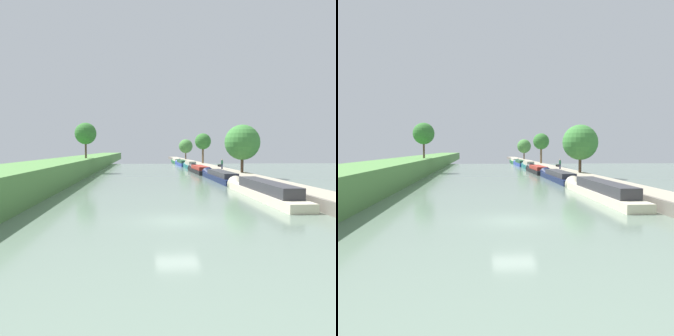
% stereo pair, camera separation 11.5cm
% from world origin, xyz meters
% --- Properties ---
extents(ground_plane, '(160.00, 160.00, 0.00)m').
position_xyz_m(ground_plane, '(0.00, 0.00, 0.00)').
color(ground_plane, slate).
extents(narrowboat_cream, '(1.93, 16.81, 2.09)m').
position_xyz_m(narrowboat_cream, '(8.31, 9.65, 0.62)').
color(narrowboat_cream, beige).
rests_on(narrowboat_cream, ground_plane).
extents(narrowboat_navy, '(2.12, 16.40, 2.01)m').
position_xyz_m(narrowboat_navy, '(8.44, 27.07, 0.53)').
color(narrowboat_navy, '#141E42').
rests_on(narrowboat_navy, ground_plane).
extents(narrowboat_black, '(2.19, 14.33, 2.08)m').
position_xyz_m(narrowboat_black, '(8.18, 42.41, 0.51)').
color(narrowboat_black, black).
rests_on(narrowboat_black, ground_plane).
extents(narrowboat_teal, '(1.80, 10.55, 2.06)m').
position_xyz_m(narrowboat_teal, '(8.51, 56.14, 0.65)').
color(narrowboat_teal, '#195B60').
rests_on(narrowboat_teal, ground_plane).
extents(narrowboat_blue, '(2.00, 16.09, 1.97)m').
position_xyz_m(narrowboat_blue, '(8.36, 69.87, 0.57)').
color(narrowboat_blue, '#283D93').
rests_on(narrowboat_blue, ground_plane).
extents(narrowboat_green, '(1.83, 13.60, 1.95)m').
position_xyz_m(narrowboat_green, '(8.44, 84.87, 0.58)').
color(narrowboat_green, '#1E6033').
rests_on(narrowboat_green, ground_plane).
extents(tree_rightbank_midnear, '(4.98, 4.98, 6.75)m').
position_xyz_m(tree_rightbank_midnear, '(12.24, 29.19, 5.10)').
color(tree_rightbank_midnear, '#4C3828').
rests_on(tree_rightbank_midnear, right_towpath).
extents(tree_rightbank_midfar, '(3.72, 3.72, 6.92)m').
position_xyz_m(tree_rightbank_midfar, '(12.39, 61.96, 5.86)').
color(tree_rightbank_midfar, brown).
rests_on(tree_rightbank_midfar, right_towpath).
extents(tree_rightbank_far, '(4.44, 4.44, 6.40)m').
position_xyz_m(tree_rightbank_far, '(12.56, 94.67, 5.01)').
color(tree_rightbank_far, brown).
rests_on(tree_rightbank_far, right_towpath).
extents(tree_leftbank_downstream, '(3.71, 3.71, 6.10)m').
position_xyz_m(tree_leftbank_downstream, '(-11.46, 42.28, 6.80)').
color(tree_leftbank_downstream, '#4C3828').
rests_on(tree_leftbank_downstream, left_grassy_bank).
extents(person_walking, '(0.34, 0.34, 1.66)m').
position_xyz_m(person_walking, '(11.38, 37.98, 1.73)').
color(person_walking, '#282D42').
rests_on(person_walking, right_towpath).
extents(mooring_bollard_far, '(0.16, 0.16, 0.45)m').
position_xyz_m(mooring_bollard_far, '(10.27, 91.47, 1.08)').
color(mooring_bollard_far, black).
rests_on(mooring_bollard_far, right_towpath).
extents(park_bench, '(0.44, 1.50, 0.47)m').
position_xyz_m(park_bench, '(12.65, 45.59, 1.20)').
color(park_bench, '#333338').
rests_on(park_bench, right_towpath).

